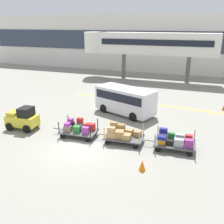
{
  "coord_description": "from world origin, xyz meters",
  "views": [
    {
      "loc": [
        6.29,
        -11.91,
        6.9
      ],
      "look_at": [
        0.81,
        3.14,
        1.26
      ],
      "focal_mm": 40.51,
      "sensor_mm": 36.0,
      "label": 1
    }
  ],
  "objects_px": {
    "baggage_tug": "(23,119)",
    "baggage_cart_tail": "(174,141)",
    "shuttle_van": "(125,99)",
    "baggage_cart_lead": "(79,128)",
    "baggage_cart_middle": "(122,134)",
    "safety_cone_far": "(224,107)",
    "safety_cone_near": "(142,166)"
  },
  "relations": [
    {
      "from": "shuttle_van",
      "to": "baggage_cart_middle",
      "type": "bearing_deg",
      "value": -74.96
    },
    {
      "from": "baggage_cart_tail",
      "to": "safety_cone_near",
      "type": "relative_size",
      "value": 5.51
    },
    {
      "from": "baggage_cart_lead",
      "to": "safety_cone_near",
      "type": "relative_size",
      "value": 5.51
    },
    {
      "from": "safety_cone_far",
      "to": "baggage_cart_lead",
      "type": "bearing_deg",
      "value": -136.01
    },
    {
      "from": "baggage_tug",
      "to": "safety_cone_near",
      "type": "bearing_deg",
      "value": -14.64
    },
    {
      "from": "baggage_cart_middle",
      "to": "baggage_cart_tail",
      "type": "height_order",
      "value": "baggage_cart_middle"
    },
    {
      "from": "baggage_cart_tail",
      "to": "safety_cone_far",
      "type": "bearing_deg",
      "value": 69.95
    },
    {
      "from": "shuttle_van",
      "to": "baggage_cart_tail",
      "type": "bearing_deg",
      "value": -47.61
    },
    {
      "from": "shuttle_van",
      "to": "baggage_tug",
      "type": "bearing_deg",
      "value": -136.38
    },
    {
      "from": "baggage_cart_lead",
      "to": "shuttle_van",
      "type": "distance_m",
      "value": 5.43
    },
    {
      "from": "baggage_tug",
      "to": "baggage_cart_middle",
      "type": "relative_size",
      "value": 0.71
    },
    {
      "from": "baggage_cart_tail",
      "to": "safety_cone_near",
      "type": "distance_m",
      "value": 3.07
    },
    {
      "from": "baggage_cart_tail",
      "to": "shuttle_van",
      "type": "distance_m",
      "value": 6.67
    },
    {
      "from": "baggage_cart_middle",
      "to": "safety_cone_far",
      "type": "xyz_separation_m",
      "value": [
        6.22,
        8.64,
        -0.28
      ]
    },
    {
      "from": "safety_cone_near",
      "to": "baggage_cart_middle",
      "type": "bearing_deg",
      "value": 125.77
    },
    {
      "from": "safety_cone_far",
      "to": "shuttle_van",
      "type": "bearing_deg",
      "value": -154.54
    },
    {
      "from": "baggage_tug",
      "to": "baggage_cart_tail",
      "type": "height_order",
      "value": "baggage_tug"
    },
    {
      "from": "baggage_cart_middle",
      "to": "shuttle_van",
      "type": "distance_m",
      "value": 5.26
    },
    {
      "from": "shuttle_van",
      "to": "safety_cone_near",
      "type": "height_order",
      "value": "shuttle_van"
    },
    {
      "from": "baggage_cart_middle",
      "to": "shuttle_van",
      "type": "xyz_separation_m",
      "value": [
        -1.35,
        5.04,
        0.68
      ]
    },
    {
      "from": "baggage_cart_middle",
      "to": "safety_cone_near",
      "type": "relative_size",
      "value": 5.51
    },
    {
      "from": "baggage_cart_lead",
      "to": "baggage_cart_middle",
      "type": "relative_size",
      "value": 1.0
    },
    {
      "from": "baggage_tug",
      "to": "baggage_cart_tail",
      "type": "bearing_deg",
      "value": 2.75
    },
    {
      "from": "baggage_tug",
      "to": "safety_cone_far",
      "type": "height_order",
      "value": "baggage_tug"
    },
    {
      "from": "baggage_tug",
      "to": "baggage_cart_middle",
      "type": "height_order",
      "value": "baggage_tug"
    },
    {
      "from": "safety_cone_near",
      "to": "baggage_cart_lead",
      "type": "bearing_deg",
      "value": 151.97
    },
    {
      "from": "shuttle_van",
      "to": "baggage_cart_lead",
      "type": "bearing_deg",
      "value": -106.31
    },
    {
      "from": "safety_cone_near",
      "to": "shuttle_van",
      "type": "bearing_deg",
      "value": 113.05
    },
    {
      "from": "baggage_tug",
      "to": "baggage_cart_tail",
      "type": "relative_size",
      "value": 0.71
    },
    {
      "from": "safety_cone_near",
      "to": "baggage_cart_tail",
      "type": "bearing_deg",
      "value": 67.19
    },
    {
      "from": "shuttle_van",
      "to": "safety_cone_near",
      "type": "distance_m",
      "value": 8.44
    },
    {
      "from": "baggage_cart_tail",
      "to": "safety_cone_near",
      "type": "bearing_deg",
      "value": -112.81
    }
  ]
}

